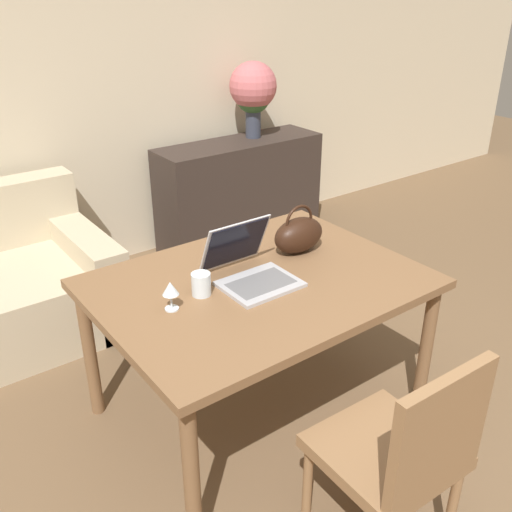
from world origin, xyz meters
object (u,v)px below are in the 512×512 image
object	(u,v)px
drinking_glass	(201,284)
laptop	(248,265)
handbag	(299,234)
chair	(403,451)
wine_glass	(170,290)
flower_vase	(253,90)

from	to	relation	value
drinking_glass	laptop	bearing A→B (deg)	-0.19
laptop	handbag	bearing A→B (deg)	12.48
chair	wine_glass	size ratio (longest dim) A/B	7.08
flower_vase	chair	bearing A→B (deg)	-116.54
chair	drinking_glass	xyz separation A→B (m)	(-0.20, 0.94, 0.28)
chair	handbag	xyz separation A→B (m)	(0.40, 1.02, 0.32)
laptop	handbag	world-z (taller)	laptop
chair	handbag	bearing A→B (deg)	70.44
laptop	drinking_glass	size ratio (longest dim) A/B	3.79
chair	laptop	world-z (taller)	laptop
wine_glass	flower_vase	xyz separation A→B (m)	(1.67, 1.71, 0.35)
chair	drinking_glass	world-z (taller)	chair
drinking_glass	chair	bearing A→B (deg)	-78.26
flower_vase	laptop	bearing A→B (deg)	-126.98
chair	laptop	distance (m)	0.99
wine_glass	flower_vase	size ratio (longest dim) A/B	0.22
handbag	flower_vase	world-z (taller)	flower_vase
chair	drinking_glass	size ratio (longest dim) A/B	8.99
laptop	flower_vase	distance (m)	2.14
handbag	flower_vase	xyz separation A→B (m)	(0.91, 1.61, 0.35)
drinking_glass	wine_glass	world-z (taller)	wine_glass
laptop	flower_vase	xyz separation A→B (m)	(1.27, 1.68, 0.38)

